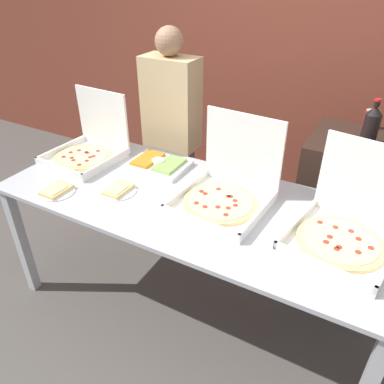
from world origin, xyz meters
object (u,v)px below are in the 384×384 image
pizza_box_near_left (88,148)px  soda_bottle (371,125)px  pizza_box_far_right (347,227)px  paper_plate_front_center (118,190)px  paper_plate_front_left (56,190)px  veggie_tray (159,164)px  soda_can_colored (369,119)px  pizza_box_far_left (226,190)px  person_guest_plaid (172,137)px

pizza_box_near_left → soda_bottle: bearing=26.4°
pizza_box_far_right → paper_plate_front_center: size_ratio=2.56×
paper_plate_front_left → veggie_tray: 0.65m
pizza_box_far_right → veggie_tray: size_ratio=1.45×
paper_plate_front_left → soda_can_colored: size_ratio=1.68×
pizza_box_far_left → paper_plate_front_center: size_ratio=2.40×
pizza_box_near_left → soda_can_colored: bearing=34.7°
person_guest_plaid → soda_bottle: bearing=-173.9°
paper_plate_front_center → soda_can_colored: bearing=47.0°
pizza_box_near_left → soda_bottle: size_ratio=1.65×
pizza_box_far_right → pizza_box_far_left: size_ratio=1.07×
pizza_box_near_left → paper_plate_front_center: 0.52m
soda_can_colored → pizza_box_near_left: bearing=-148.3°
pizza_box_far_left → pizza_box_near_left: size_ratio=1.09×
pizza_box_far_left → soda_bottle: size_ratio=1.80×
pizza_box_far_left → pizza_box_near_left: pizza_box_far_left is taller
veggie_tray → soda_bottle: (1.15, 0.59, 0.28)m
pizza_box_near_left → veggie_tray: bearing=16.5°
paper_plate_front_center → soda_can_colored: soda_can_colored is taller
paper_plate_front_left → person_guest_plaid: bearing=80.0°
pizza_box_far_left → soda_bottle: (0.60, 0.76, 0.22)m
paper_plate_front_left → person_guest_plaid: size_ratio=0.13×
pizza_box_far_left → person_guest_plaid: bearing=143.4°
pizza_box_far_left → veggie_tray: size_ratio=1.36×
pizza_box_far_left → person_guest_plaid: size_ratio=0.31×
pizza_box_near_left → pizza_box_far_left: bearing=0.1°
pizza_box_far_left → paper_plate_front_left: bearing=-153.4°
paper_plate_front_center → person_guest_plaid: bearing=99.2°
paper_plate_front_left → soda_bottle: (1.50, 1.14, 0.29)m
veggie_tray → soda_can_colored: size_ratio=3.01×
soda_bottle → person_guest_plaid: person_guest_plaid is taller
pizza_box_far_left → paper_plate_front_center: bearing=-157.6°
person_guest_plaid → pizza_box_far_right: bearing=154.5°
soda_can_colored → person_guest_plaid: (-1.29, -0.42, -0.24)m
pizza_box_far_right → paper_plate_front_left: pizza_box_far_right is taller
pizza_box_far_right → soda_bottle: (-0.04, 0.79, 0.22)m
pizza_box_far_right → pizza_box_far_left: 0.64m
soda_can_colored → pizza_box_far_left: bearing=-118.4°
paper_plate_front_left → soda_bottle: size_ratio=0.74×
paper_plate_front_center → person_guest_plaid: (-0.13, 0.82, -0.01)m
pizza_box_far_right → veggie_tray: pizza_box_far_right is taller
person_guest_plaid → veggie_tray: bearing=111.0°
pizza_box_near_left → veggie_tray: (0.49, 0.12, -0.05)m
pizza_box_near_left → veggie_tray: 0.50m
veggie_tray → paper_plate_front_center: bearing=-96.2°
pizza_box_far_right → veggie_tray: bearing=-179.9°
pizza_box_near_left → paper_plate_front_center: (0.44, -0.25, -0.06)m
paper_plate_front_left → soda_can_colored: (1.47, 1.42, 0.23)m
pizza_box_near_left → soda_bottle: 1.80m
paper_plate_front_center → pizza_box_far_left: bearing=18.6°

